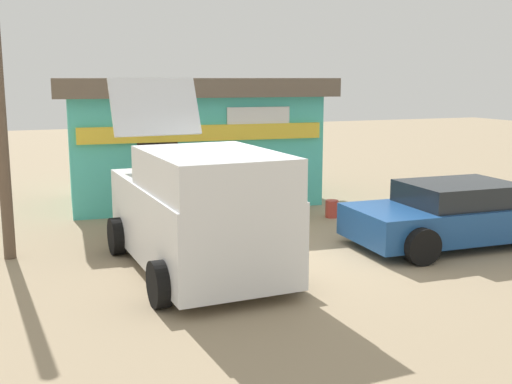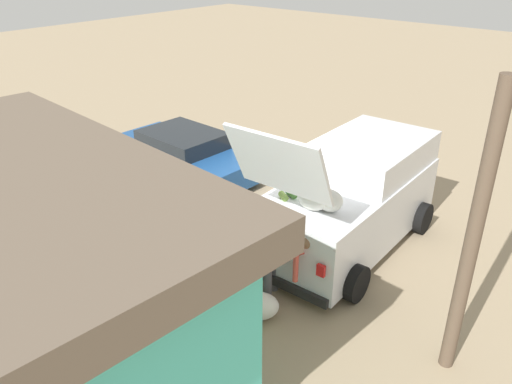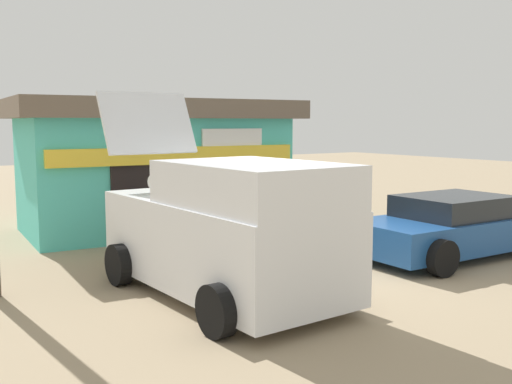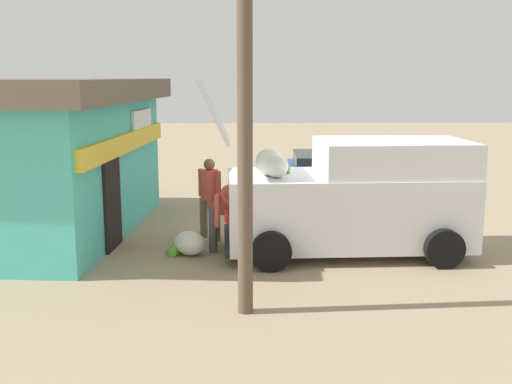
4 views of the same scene
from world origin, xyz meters
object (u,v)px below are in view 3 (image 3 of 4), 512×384
Objects in this scene: vendor_standing at (198,209)px; storefront_bar at (155,163)px; parked_sedan at (453,227)px; paint_bucket at (313,229)px; delivery_van at (226,229)px; unloaded_banana_pile at (140,250)px; customer_bending at (154,221)px.

storefront_bar is at bearing 79.90° from vendor_standing.
paint_bucket is (-1.09, 2.87, -0.37)m from parked_sedan.
delivery_van reaches higher than unloaded_banana_pile.
delivery_van is 3.63× the size of customer_bending.
delivery_van is at bearing -87.39° from customer_bending.
delivery_van is at bearing -88.18° from unloaded_banana_pile.
delivery_van is 1.14× the size of parked_sedan.
delivery_van is at bearing -110.39° from vendor_standing.
unloaded_banana_pile is (0.01, 0.67, -0.63)m from customer_bending.
vendor_standing reaches higher than unloaded_banana_pile.
vendor_standing is 1.32m from unloaded_banana_pile.
storefront_bar reaches higher than unloaded_banana_pile.
parked_sedan is 5.64m from customer_bending.
storefront_bar is 4.28× the size of vendor_standing.
paint_bucket is at bearing 110.76° from parked_sedan.
delivery_van is 3.05m from unloaded_banana_pile.
vendor_standing is 1.20× the size of customer_bending.
storefront_bar is 6.03m from delivery_van.
vendor_standing is at bearing -177.32° from paint_bucket.
paint_bucket is (2.37, -3.06, -1.40)m from storefront_bar.
customer_bending reaches higher than paint_bucket.
vendor_standing is at bearing 69.61° from delivery_van.
storefront_bar is 5.12× the size of customer_bending.
storefront_bar reaches higher than vendor_standing.
parked_sedan is at bearing -1.49° from delivery_van.
unloaded_banana_pile is (-5.09, 3.07, -0.37)m from parked_sedan.
customer_bending is (-1.64, -3.53, -0.76)m from storefront_bar.
vendor_standing is at bearing 17.33° from customer_bending.
delivery_van reaches higher than vendor_standing.
storefront_bar is 17.49× the size of paint_bucket.
vendor_standing reaches higher than paint_bucket.
storefront_bar reaches higher than parked_sedan.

